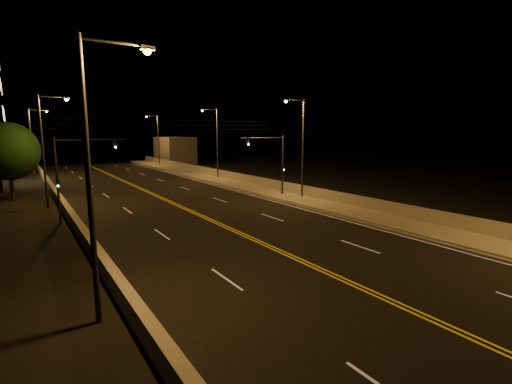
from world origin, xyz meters
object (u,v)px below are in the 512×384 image
streetlight_2 (216,139)px  streetlight_6 (33,139)px  streetlight_1 (301,143)px  traffic_signal_left (71,169)px  streetlight_3 (157,137)px  streetlight_5 (46,144)px  streetlight_4 (96,165)px  traffic_signal_right (275,159)px  tree_0 (8,151)px

streetlight_2 → streetlight_6: 25.85m
streetlight_1 → streetlight_6: (-21.48, 32.99, 0.00)m
streetlight_6 → traffic_signal_left: streetlight_6 is taller
streetlight_3 → streetlight_5: size_ratio=1.00×
streetlight_1 → streetlight_5: 23.22m
streetlight_4 → traffic_signal_right: streetlight_4 is taller
traffic_signal_right → streetlight_4: bearing=-139.3°
tree_0 → streetlight_4: bearing=-84.5°
streetlight_6 → streetlight_5: bearing=-90.0°
streetlight_5 → traffic_signal_left: streetlight_5 is taller
streetlight_2 → streetlight_6: (-21.48, 14.38, 0.00)m
streetlight_5 → traffic_signal_left: size_ratio=1.56×
streetlight_5 → traffic_signal_left: (1.11, -6.60, -1.67)m
streetlight_2 → traffic_signal_right: streetlight_2 is taller
tree_0 → traffic_signal_left: bearing=-72.8°
traffic_signal_right → traffic_signal_left: same height
streetlight_5 → streetlight_3: bearing=58.7°
streetlight_1 → streetlight_6: 39.36m
streetlight_1 → streetlight_6: bearing=123.1°
streetlight_2 → tree_0: 24.62m
streetlight_6 → traffic_signal_right: (19.96, -30.78, -1.67)m
streetlight_1 → tree_0: 28.70m
streetlight_1 → streetlight_3: bearing=90.0°
streetlight_2 → traffic_signal_right: 16.55m
traffic_signal_right → tree_0: 26.27m
streetlight_1 → streetlight_5: (-21.48, 8.81, 0.00)m
streetlight_3 → streetlight_5: 41.36m
streetlight_1 → streetlight_5: size_ratio=1.00×
traffic_signal_right → streetlight_3: bearing=87.9°
streetlight_2 → streetlight_4: bearing=-122.6°
tree_0 → streetlight_2: bearing=8.1°
streetlight_4 → traffic_signal_left: bearing=86.3°
traffic_signal_right → tree_0: bearing=150.5°
tree_0 → streetlight_5: bearing=-65.6°
streetlight_3 → traffic_signal_left: (-20.36, -41.95, -1.67)m
streetlight_2 → streetlight_3: size_ratio=1.00×
streetlight_2 → streetlight_6: bearing=146.2°
traffic_signal_right → streetlight_2: bearing=84.7°
traffic_signal_right → traffic_signal_left: 18.85m
streetlight_3 → streetlight_4: size_ratio=1.00×
traffic_signal_left → tree_0: (-3.99, 12.94, 0.86)m
traffic_signal_right → traffic_signal_left: (-18.85, 0.00, 0.00)m
streetlight_6 → traffic_signal_left: size_ratio=1.56×
streetlight_1 → streetlight_2: bearing=90.0°
streetlight_4 → traffic_signal_right: size_ratio=1.56×
streetlight_1 → streetlight_6: same height
traffic_signal_right → tree_0: tree_0 is taller
streetlight_1 → traffic_signal_left: 20.55m
streetlight_4 → streetlight_5: bearing=90.0°
streetlight_5 → traffic_signal_right: size_ratio=1.56×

